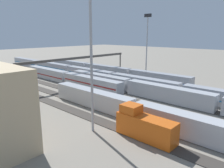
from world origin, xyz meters
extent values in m
plane|color=gray|center=(0.00, 0.00, 0.00)|extent=(400.00, 400.00, 0.00)
cube|color=#3D3833|center=(0.00, -20.00, 0.06)|extent=(140.00, 2.80, 0.12)
cube|color=#3D3833|center=(0.00, -15.00, 0.06)|extent=(140.00, 2.80, 0.12)
cube|color=#4C443D|center=(0.00, -10.00, 0.06)|extent=(140.00, 2.80, 0.12)
cube|color=#4C443D|center=(0.00, -5.00, 0.06)|extent=(140.00, 2.80, 0.12)
cube|color=#3D3833|center=(0.00, 0.00, 0.06)|extent=(140.00, 2.80, 0.12)
cube|color=#3D3833|center=(0.00, 5.00, 0.06)|extent=(140.00, 2.80, 0.12)
cube|color=#3D3833|center=(0.00, 10.00, 0.06)|extent=(140.00, 2.80, 0.12)
cube|color=#3D3833|center=(0.00, 15.00, 0.06)|extent=(140.00, 2.80, 0.12)
cube|color=#3D3833|center=(0.00, 20.00, 0.06)|extent=(140.00, 2.80, 0.12)
cube|color=#B7BABF|center=(-20.07, 0.00, 2.02)|extent=(23.00, 3.00, 3.80)
cube|color=#B7BABF|center=(4.13, 0.00, 2.02)|extent=(23.00, 3.00, 3.80)
cube|color=#B7BABF|center=(2.53, 5.00, 2.02)|extent=(23.00, 3.00, 3.80)
cube|color=maroon|center=(2.53, 5.00, 2.17)|extent=(22.40, 3.06, 0.36)
cube|color=#B7BABF|center=(26.73, 5.00, 2.02)|extent=(23.00, 3.00, 3.80)
cube|color=maroon|center=(26.73, 5.00, 1.70)|extent=(22.40, 3.06, 0.36)
cube|color=#A8AAB2|center=(-9.35, -5.00, 2.02)|extent=(23.00, 3.00, 3.80)
cube|color=#1E6B9E|center=(-9.35, -5.00, 1.92)|extent=(22.40, 3.06, 0.36)
cube|color=#A8AAB2|center=(14.85, -5.00, 2.02)|extent=(23.00, 3.00, 3.80)
cube|color=#1E6B9E|center=(14.85, -5.00, 1.88)|extent=(22.40, 3.06, 0.36)
cube|color=#A8AAB2|center=(39.05, -5.00, 2.02)|extent=(23.00, 3.00, 3.80)
cube|color=#1E6B9E|center=(39.05, -5.00, 2.06)|extent=(22.40, 3.06, 0.36)
cube|color=#A8AAB2|center=(63.25, -5.00, 2.02)|extent=(23.00, 3.00, 3.80)
cube|color=#1E6B9E|center=(63.25, -5.00, 1.89)|extent=(22.40, 3.06, 0.36)
cube|color=#A8AAB2|center=(-8.60, -15.00, 2.02)|extent=(23.00, 3.00, 3.80)
cube|color=#285193|center=(-8.60, -15.00, 1.70)|extent=(22.40, 3.06, 0.36)
cube|color=#A8AAB2|center=(15.60, -15.00, 2.02)|extent=(23.00, 3.00, 3.80)
cube|color=#285193|center=(15.60, -15.00, 1.95)|extent=(22.40, 3.06, 0.36)
cube|color=#A8AAB2|center=(39.80, -15.00, 2.02)|extent=(23.00, 3.00, 3.80)
cube|color=#285193|center=(39.80, -15.00, 1.96)|extent=(22.40, 3.06, 0.36)
cube|color=#D85914|center=(-27.02, 20.00, 1.92)|extent=(10.00, 3.00, 3.60)
cube|color=#D85914|center=(-24.02, 20.00, 4.42)|extent=(3.00, 2.70, 1.40)
cube|color=#B7BABF|center=(-33.05, 15.00, 2.02)|extent=(23.00, 3.00, 3.80)
cube|color=#B7BABF|center=(-8.85, 15.00, 2.02)|extent=(23.00, 3.00, 3.80)
cylinder|color=#9EA0A5|center=(2.11, -23.48, 11.28)|extent=(0.44, 0.44, 22.56)
cube|color=#262628|center=(2.11, -23.48, 23.16)|extent=(2.80, 0.70, 1.20)
cylinder|color=#9EA0A5|center=(-18.60, 23.73, 13.21)|extent=(0.44, 0.44, 26.42)
cylinder|color=#4C4742|center=(14.26, -22.10, 4.00)|extent=(0.50, 0.50, 8.00)
cylinder|color=#4C4742|center=(14.26, 22.10, 4.00)|extent=(0.50, 0.50, 8.00)
cube|color=#4C4742|center=(14.26, 0.00, 8.40)|extent=(0.70, 45.00, 0.80)
camera|label=1|loc=(-44.44, 46.93, 16.44)|focal=34.42mm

